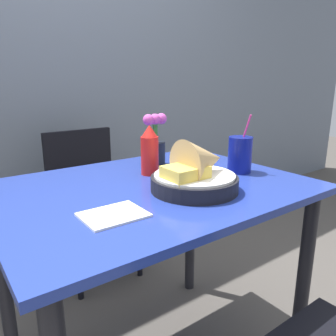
# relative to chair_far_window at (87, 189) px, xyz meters

# --- Properties ---
(wall_window) EXTENTS (7.00, 0.06, 2.60)m
(wall_window) POSITION_rel_chair_far_window_xyz_m (-0.11, 0.41, 0.81)
(wall_window) COLOR slate
(wall_window) RESTS_ON ground_plane
(dining_table) EXTENTS (1.01, 0.77, 0.76)m
(dining_table) POSITION_rel_chair_far_window_xyz_m (-0.11, -0.85, 0.15)
(dining_table) COLOR #233893
(dining_table) RESTS_ON ground_plane
(chair_far_window) EXTENTS (0.40, 0.40, 0.82)m
(chair_far_window) POSITION_rel_chair_far_window_xyz_m (0.00, 0.00, 0.00)
(chair_far_window) COLOR black
(chair_far_window) RESTS_ON ground_plane
(food_basket) EXTENTS (0.28, 0.28, 0.17)m
(food_basket) POSITION_rel_chair_far_window_xyz_m (-0.02, -0.99, 0.33)
(food_basket) COLOR black
(food_basket) RESTS_ON dining_table
(ketchup_bottle) EXTENTS (0.07, 0.07, 0.18)m
(ketchup_bottle) POSITION_rel_chair_far_window_xyz_m (-0.04, -0.74, 0.36)
(ketchup_bottle) COLOR red
(ketchup_bottle) RESTS_ON dining_table
(drink_cup) EXTENTS (0.09, 0.09, 0.22)m
(drink_cup) POSITION_rel_chair_far_window_xyz_m (0.25, -0.92, 0.33)
(drink_cup) COLOR navy
(drink_cup) RESTS_ON dining_table
(flower_vase) EXTENTS (0.11, 0.08, 0.21)m
(flower_vase) POSITION_rel_chair_far_window_xyz_m (0.05, -0.63, 0.36)
(flower_vase) COLOR black
(flower_vase) RESTS_ON dining_table
(napkin) EXTENTS (0.16, 0.13, 0.01)m
(napkin) POSITION_rel_chair_far_window_xyz_m (-0.33, -1.02, 0.27)
(napkin) COLOR white
(napkin) RESTS_ON dining_table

